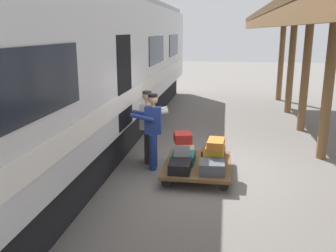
# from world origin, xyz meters

# --- Properties ---
(ground_plane) EXTENTS (60.00, 60.00, 0.00)m
(ground_plane) POSITION_xyz_m (0.00, 0.00, 0.00)
(ground_plane) COLOR slate
(train_car) EXTENTS (3.02, 21.72, 4.00)m
(train_car) POSITION_xyz_m (3.49, 0.00, 2.06)
(train_car) COLOR silver
(train_car) RESTS_ON ground_plane
(luggage_cart) EXTENTS (1.41, 1.83, 0.27)m
(luggage_cart) POSITION_xyz_m (0.35, 0.26, 0.23)
(luggage_cart) COLOR brown
(luggage_cart) RESTS_ON ground_plane
(suitcase_black_hardshell) EXTENTS (0.43, 0.62, 0.21)m
(suitcase_black_hardshell) POSITION_xyz_m (0.67, 0.76, 0.38)
(suitcase_black_hardshell) COLOR black
(suitcase_black_hardshell) RESTS_ON luggage_cart
(suitcase_teal_softside) EXTENTS (0.50, 0.56, 0.20)m
(suitcase_teal_softside) POSITION_xyz_m (0.67, 0.26, 0.37)
(suitcase_teal_softside) COLOR #1E666B
(suitcase_teal_softside) RESTS_ON luggage_cart
(suitcase_brown_leather) EXTENTS (0.46, 0.64, 0.22)m
(suitcase_brown_leather) POSITION_xyz_m (0.04, 0.26, 0.38)
(suitcase_brown_leather) COLOR brown
(suitcase_brown_leather) RESTS_ON luggage_cart
(suitcase_maroon_trunk) EXTENTS (0.53, 0.66, 0.18)m
(suitcase_maroon_trunk) POSITION_xyz_m (0.04, -0.24, 0.36)
(suitcase_maroon_trunk) COLOR maroon
(suitcase_maroon_trunk) RESTS_ON luggage_cart
(suitcase_slate_roller) EXTENTS (0.53, 0.52, 0.23)m
(suitcase_slate_roller) POSITION_xyz_m (0.04, 0.76, 0.39)
(suitcase_slate_roller) COLOR #4C515B
(suitcase_slate_roller) RESTS_ON luggage_cart
(suitcase_tan_vintage) EXTENTS (0.42, 0.52, 0.17)m
(suitcase_tan_vintage) POSITION_xyz_m (0.67, -0.24, 0.36)
(suitcase_tan_vintage) COLOR tan
(suitcase_tan_vintage) RESTS_ON luggage_cart
(suitcase_yellow_case) EXTENTS (0.41, 0.40, 0.17)m
(suitcase_yellow_case) POSITION_xyz_m (-0.00, 0.26, 0.57)
(suitcase_yellow_case) COLOR gold
(suitcase_yellow_case) RESTS_ON suitcase_brown_leather
(suitcase_gray_aluminum) EXTENTS (0.39, 0.55, 0.26)m
(suitcase_gray_aluminum) POSITION_xyz_m (0.69, 0.27, 0.60)
(suitcase_gray_aluminum) COLOR #9EA0A5
(suitcase_gray_aluminum) RESTS_ON suitcase_teal_softside
(suitcase_orange_carryall) EXTENTS (0.37, 0.57, 0.17)m
(suitcase_orange_carryall) POSITION_xyz_m (-0.02, 0.28, 0.74)
(suitcase_orange_carryall) COLOR #CC6B23
(suitcase_orange_carryall) RESTS_ON suitcase_yellow_case
(suitcase_red_plastic) EXTENTS (0.44, 0.49, 0.20)m
(suitcase_red_plastic) POSITION_xyz_m (0.68, 0.27, 0.83)
(suitcase_red_plastic) COLOR #AD231E
(suitcase_red_plastic) RESTS_ON suitcase_gray_aluminum
(porter_in_overalls) EXTENTS (0.69, 0.47, 1.70)m
(porter_in_overalls) POSITION_xyz_m (1.39, 0.01, 0.93)
(porter_in_overalls) COLOR navy
(porter_in_overalls) RESTS_ON ground_plane
(porter_by_door) EXTENTS (0.72, 0.52, 1.70)m
(porter_by_door) POSITION_xyz_m (1.56, -0.37, 0.93)
(porter_by_door) COLOR #332D28
(porter_by_door) RESTS_ON ground_plane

